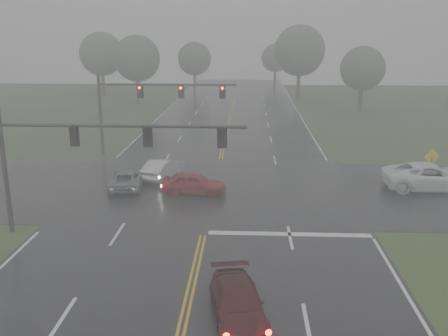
# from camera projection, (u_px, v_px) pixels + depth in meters

# --- Properties ---
(main_road) EXTENTS (18.00, 160.00, 0.02)m
(main_road) POSITION_uv_depth(u_px,v_px,m) (212.00, 199.00, 31.67)
(main_road) COLOR black
(main_road) RESTS_ON ground
(cross_street) EXTENTS (120.00, 14.00, 0.02)m
(cross_street) POSITION_uv_depth(u_px,v_px,m) (214.00, 189.00, 33.59)
(cross_street) COLOR black
(cross_street) RESTS_ON ground
(stop_bar) EXTENTS (8.50, 0.50, 0.01)m
(stop_bar) POSITION_uv_depth(u_px,v_px,m) (289.00, 235.00, 26.06)
(stop_bar) COLOR silver
(stop_bar) RESTS_ON ground
(sedan_maroon) EXTENTS (2.57, 4.70, 1.29)m
(sedan_maroon) POSITION_uv_depth(u_px,v_px,m) (237.00, 319.00, 18.43)
(sedan_maroon) COLOR #3D0B0E
(sedan_maroon) RESTS_ON ground
(sedan_red) EXTENTS (4.31, 2.06, 1.42)m
(sedan_red) POSITION_uv_depth(u_px,v_px,m) (194.00, 194.00, 32.52)
(sedan_red) COLOR maroon
(sedan_red) RESTS_ON ground
(sedan_silver) EXTENTS (2.66, 4.53, 1.41)m
(sedan_silver) POSITION_uv_depth(u_px,v_px,m) (163.00, 178.00, 36.03)
(sedan_silver) COLOR #BABCC3
(sedan_silver) RESTS_ON ground
(car_grey) EXTENTS (2.60, 4.75, 1.26)m
(car_grey) POSITION_uv_depth(u_px,v_px,m) (127.00, 188.00, 33.86)
(car_grey) COLOR slate
(car_grey) RESTS_ON ground
(pickup_white) EXTENTS (6.34, 2.95, 1.76)m
(pickup_white) POSITION_uv_depth(u_px,v_px,m) (430.00, 189.00, 33.48)
(pickup_white) COLOR white
(pickup_white) RESTS_ON ground
(signal_gantry_near) EXTENTS (12.56, 0.28, 6.50)m
(signal_gantry_near) POSITION_uv_depth(u_px,v_px,m) (78.00, 148.00, 25.09)
(signal_gantry_near) COLOR black
(signal_gantry_near) RESTS_ON ground
(signal_gantry_far) EXTENTS (11.57, 0.35, 6.82)m
(signal_gantry_far) POSITION_uv_depth(u_px,v_px,m) (141.00, 99.00, 41.54)
(signal_gantry_far) COLOR black
(signal_gantry_far) RESTS_ON ground
(sign_diamond_east) EXTENTS (1.11, 0.20, 2.67)m
(sign_diamond_east) POSITION_uv_depth(u_px,v_px,m) (431.00, 161.00, 33.66)
(sign_diamond_east) COLOR black
(sign_diamond_east) RESTS_ON ground
(tree_nw_a) EXTENTS (6.68, 6.68, 9.81)m
(tree_nw_a) POSITION_uv_depth(u_px,v_px,m) (137.00, 59.00, 71.85)
(tree_nw_a) COLOR #312720
(tree_nw_a) RESTS_ON ground
(tree_ne_a) EXTENTS (7.68, 7.68, 11.28)m
(tree_ne_a) POSITION_uv_depth(u_px,v_px,m) (300.00, 51.00, 75.31)
(tree_ne_a) COLOR #312720
(tree_ne_a) RESTS_ON ground
(tree_n_mid) EXTENTS (5.81, 5.81, 8.53)m
(tree_n_mid) POSITION_uv_depth(u_px,v_px,m) (194.00, 59.00, 86.89)
(tree_n_mid) COLOR #312720
(tree_n_mid) RESTS_ON ground
(tree_e_near) EXTENTS (5.77, 5.77, 8.48)m
(tree_e_near) POSITION_uv_depth(u_px,v_px,m) (363.00, 69.00, 64.59)
(tree_e_near) COLOR #312720
(tree_e_near) RESTS_ON ground
(tree_nw_b) EXTENTS (6.96, 6.96, 10.22)m
(tree_nw_b) POSITION_uv_depth(u_px,v_px,m) (101.00, 54.00, 79.80)
(tree_nw_b) COLOR #312720
(tree_nw_b) RESTS_ON ground
(tree_n_far) EXTENTS (5.42, 5.42, 7.97)m
(tree_n_far) POSITION_uv_depth(u_px,v_px,m) (275.00, 58.00, 96.69)
(tree_n_far) COLOR #312720
(tree_n_far) RESTS_ON ground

